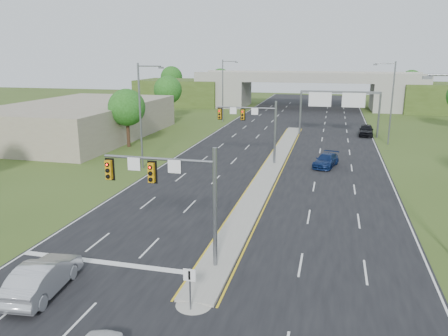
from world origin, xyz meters
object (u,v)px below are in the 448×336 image
at_px(sign_gantry, 339,101).
at_px(car_far_b, 326,160).
at_px(keep_right_sign, 190,282).
at_px(car_silver, 43,277).
at_px(signal_mast_near, 175,186).
at_px(car_far_c, 366,130).
at_px(overpass, 307,92).
at_px(signal_mast_far, 255,122).

xyz_separation_m(sign_gantry, car_far_b, (-1.11, -19.58, -4.52)).
bearing_deg(car_far_b, keep_right_sign, -86.66).
bearing_deg(car_silver, car_far_b, -119.93).
distance_m(signal_mast_near, car_silver, 8.17).
bearing_deg(sign_gantry, car_far_c, 16.08).
relative_size(keep_right_sign, car_far_c, 0.44).
relative_size(sign_gantry, car_silver, 2.22).
height_order(signal_mast_near, overpass, overpass).
distance_m(keep_right_sign, overpass, 84.55).
bearing_deg(car_far_c, car_silver, -106.21).
xyz_separation_m(keep_right_sign, car_far_b, (5.57, 29.87, -0.80)).
height_order(keep_right_sign, car_silver, keep_right_sign).
height_order(signal_mast_far, overpass, overpass).
bearing_deg(sign_gantry, car_silver, -106.24).
bearing_deg(overpass, car_far_c, -71.99).
height_order(car_silver, car_far_c, car_silver).
distance_m(keep_right_sign, sign_gantry, 50.04).
xyz_separation_m(signal_mast_far, overpass, (2.26, 55.07, -1.17)).
bearing_deg(car_far_c, overpass, 112.06).
distance_m(keep_right_sign, car_silver, 7.80).
bearing_deg(sign_gantry, signal_mast_near, -101.25).
height_order(signal_mast_near, car_silver, signal_mast_near).
bearing_deg(car_silver, signal_mast_near, -145.85).
height_order(overpass, car_far_c, overpass).
height_order(signal_mast_near, car_far_b, signal_mast_near).
xyz_separation_m(signal_mast_near, keep_right_sign, (2.26, -4.45, -3.21)).
relative_size(signal_mast_near, keep_right_sign, 3.18).
height_order(signal_mast_far, sign_gantry, signal_mast_far).
distance_m(signal_mast_far, car_far_c, 25.34).
distance_m(car_silver, car_far_b, 32.89).
height_order(signal_mast_far, car_far_c, signal_mast_far).
xyz_separation_m(signal_mast_near, signal_mast_far, (0.00, 25.00, 0.00)).
height_order(sign_gantry, car_silver, sign_gantry).
relative_size(signal_mast_far, overpass, 0.09).
height_order(car_silver, car_far_b, car_silver).
bearing_deg(car_far_b, car_far_c, 89.29).
bearing_deg(keep_right_sign, signal_mast_far, 94.39).
bearing_deg(sign_gantry, signal_mast_far, -114.11).
xyz_separation_m(car_silver, car_far_c, (18.77, 50.89, -0.01)).
height_order(signal_mast_near, car_far_c, signal_mast_near).
bearing_deg(car_far_b, signal_mast_far, -163.05).
bearing_deg(overpass, sign_gantry, -79.21).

